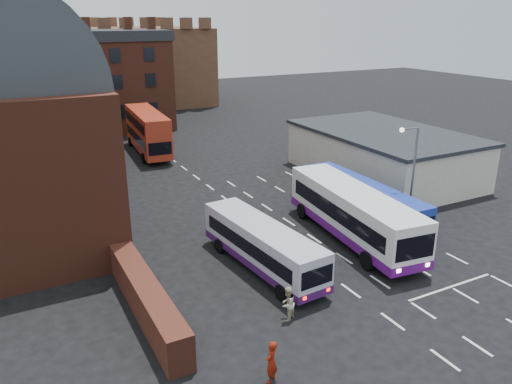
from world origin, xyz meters
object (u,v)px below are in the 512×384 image
bus_blue (360,201)px  pedestrian_red (271,362)px  bus_white_outbound (262,243)px  pedestrian_beige (288,304)px  street_lamp (411,169)px  bus_red_double (148,131)px  bus_white_inbound (353,211)px

bus_blue → pedestrian_red: (-13.16, -10.86, -0.88)m
bus_white_outbound → pedestrian_beige: size_ratio=5.71×
bus_white_outbound → pedestrian_beige: bus_white_outbound is taller
street_lamp → bus_red_double: bearing=109.3°
bus_white_outbound → pedestrian_red: bus_white_outbound is taller
street_lamp → pedestrian_red: street_lamp is taller
pedestrian_red → pedestrian_beige: bearing=-166.6°
bus_blue → bus_red_double: bearing=-72.8°
bus_blue → pedestrian_red: bearing=40.8°
bus_white_outbound → bus_white_inbound: bearing=1.4°
bus_red_double → pedestrian_beige: size_ratio=6.53×
bus_white_outbound → bus_white_inbound: (7.05, 0.78, 0.41)m
bus_white_outbound → bus_blue: (8.94, 2.35, 0.23)m
street_lamp → pedestrian_red: (-15.51, -8.88, -3.39)m
bus_white_outbound → bus_blue: bearing=9.8°
bus_white_inbound → pedestrian_red: 14.64m
bus_white_outbound → bus_red_double: (1.57, 28.13, 0.80)m
street_lamp → pedestrian_beige: 14.28m
bus_white_inbound → pedestrian_beige: bearing=41.2°
bus_red_double → street_lamp: (9.73, -27.75, 1.93)m
street_lamp → pedestrian_beige: bearing=-156.5°
bus_white_outbound → bus_red_double: bearing=81.9°
bus_white_inbound → pedestrian_red: (-11.27, -9.29, -1.06)m
bus_white_outbound → pedestrian_red: bearing=-121.3°
bus_blue → pedestrian_red: 17.08m
bus_white_inbound → bus_white_outbound: bearing=12.5°
pedestrian_red → bus_white_inbound: bearing=-177.4°
bus_white_inbound → bus_red_double: bus_red_double is taller
pedestrian_red → bus_red_double: bearing=-135.9°
pedestrian_red → pedestrian_beige: 4.38m
bus_white_inbound → pedestrian_beige: bus_white_inbound is taller
street_lamp → pedestrian_red: size_ratio=3.88×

